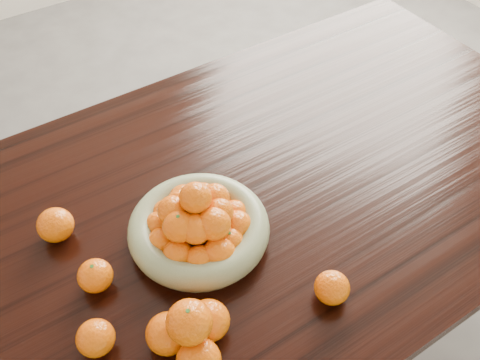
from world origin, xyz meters
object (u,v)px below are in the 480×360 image
dining_table (219,230)px  loose_orange_0 (95,276)px  orange_pyramid (191,334)px  fruit_bowl (199,225)px

dining_table → loose_orange_0: 0.34m
orange_pyramid → loose_orange_0: bearing=113.1°
orange_pyramid → dining_table: bearing=50.8°
fruit_bowl → orange_pyramid: bearing=-123.3°
orange_pyramid → loose_orange_0: (-0.09, 0.22, -0.02)m
dining_table → orange_pyramid: 0.37m
fruit_bowl → orange_pyramid: (-0.14, -0.21, 0.01)m
dining_table → orange_pyramid: orange_pyramid is taller
dining_table → orange_pyramid: size_ratio=12.72×
dining_table → fruit_bowl: size_ratio=6.58×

